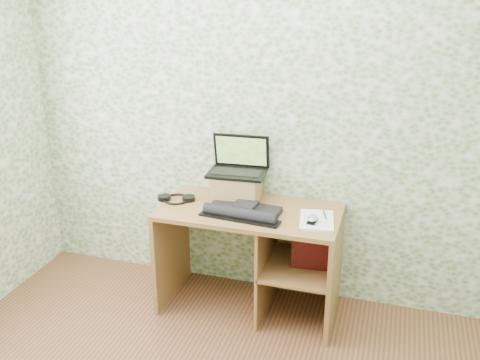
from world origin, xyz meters
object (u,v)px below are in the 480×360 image
(desk, at_px, (262,245))
(keyboard, at_px, (243,211))
(riser, at_px, (237,187))
(laptop, at_px, (239,164))
(notepad, at_px, (317,220))

(desk, distance_m, keyboard, 0.33)
(riser, relative_size, laptop, 0.76)
(riser, relative_size, keyboard, 0.57)
(laptop, xyz_separation_m, notepad, (0.59, -0.24, -0.24))
(keyboard, xyz_separation_m, notepad, (0.48, 0.04, -0.02))
(desk, height_order, riser, riser)
(laptop, bearing_deg, desk, -40.21)
(desk, bearing_deg, laptop, 143.50)
(riser, bearing_deg, desk, -28.53)
(laptop, height_order, notepad, laptop)
(desk, distance_m, riser, 0.43)
(desk, bearing_deg, notepad, -11.93)
(desk, xyz_separation_m, laptop, (-0.21, 0.16, 0.51))
(keyboard, bearing_deg, desk, 54.98)
(riser, xyz_separation_m, keyboard, (0.11, -0.23, -0.07))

